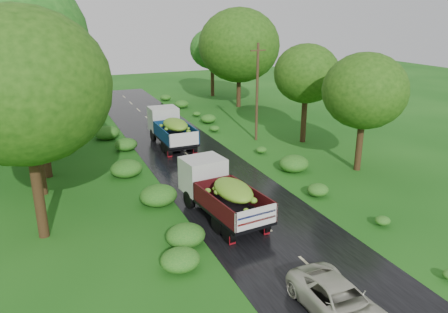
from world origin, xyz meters
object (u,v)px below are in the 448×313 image
truck_near (220,190)px  car (339,301)px  truck_far (170,127)px  utility_pole (257,91)px

truck_near → car: 8.68m
truck_near → car: bearing=-91.3°
truck_far → utility_pole: size_ratio=0.83×
truck_near → car: (0.79, -8.60, -0.84)m
car → truck_near: bearing=94.9°
car → utility_pole: utility_pole is taller
truck_near → truck_far: 12.85m
truck_near → utility_pole: 14.29m
truck_far → car: 21.42m
truck_far → car: truck_far is taller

